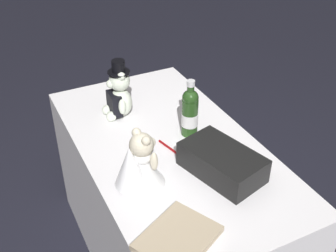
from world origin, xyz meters
TOP-DOWN VIEW (x-y plane):
  - reception_table at (0.00, 0.00)m, footprint 1.40×0.76m
  - teddy_bear_groom at (-0.33, -0.11)m, footprint 0.17×0.15m
  - teddy_bear_bride at (0.19, -0.22)m, footprint 0.18×0.22m
  - champagne_bottle at (-0.03, 0.13)m, footprint 0.08×0.08m
  - signing_pen at (0.04, -0.01)m, footprint 0.15×0.04m
  - gift_case_black at (0.28, 0.11)m, footprint 0.38×0.28m
  - guestbook at (0.52, -0.22)m, footprint 0.31×0.33m

SIDE VIEW (x-z plane):
  - reception_table at x=0.00m, z-range 0.00..0.79m
  - signing_pen at x=0.04m, z-range 0.79..0.81m
  - guestbook at x=0.52m, z-range 0.79..0.82m
  - gift_case_black at x=0.28m, z-range 0.79..0.90m
  - teddy_bear_bride at x=0.19m, z-range 0.77..1.02m
  - teddy_bear_groom at x=-0.33m, z-range 0.76..1.06m
  - champagne_bottle at x=-0.03m, z-range 0.77..1.06m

